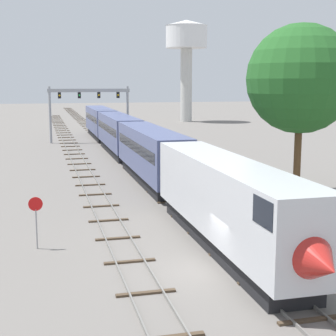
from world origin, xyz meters
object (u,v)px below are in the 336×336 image
object	(u,v)px
signal_gantry	(89,102)
water_tower	(186,43)
passenger_train	(131,141)
stop_sign	(36,215)
trackside_tree_left	(301,79)

from	to	relation	value
signal_gantry	water_tower	bearing A→B (deg)	54.48
passenger_train	water_tower	xyz separation A→B (m)	(22.92, 57.99, 14.82)
passenger_train	stop_sign	bearing A→B (deg)	-110.44
water_tower	trackside_tree_left	size ratio (longest dim) A/B	1.68
water_tower	trackside_tree_left	world-z (taller)	water_tower
stop_sign	trackside_tree_left	world-z (taller)	trackside_tree_left
water_tower	stop_sign	distance (m)	92.31
passenger_train	stop_sign	world-z (taller)	passenger_train
signal_gantry	trackside_tree_left	xyz separation A→B (m)	(12.03, -41.39, 3.10)
signal_gantry	trackside_tree_left	size ratio (longest dim) A/B	0.91
passenger_train	signal_gantry	xyz separation A→B (m)	(-2.25, 22.73, 3.46)
passenger_train	signal_gantry	distance (m)	23.10
signal_gantry	stop_sign	bearing A→B (deg)	-98.89
passenger_train	signal_gantry	bearing A→B (deg)	95.65
passenger_train	stop_sign	distance (m)	28.65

